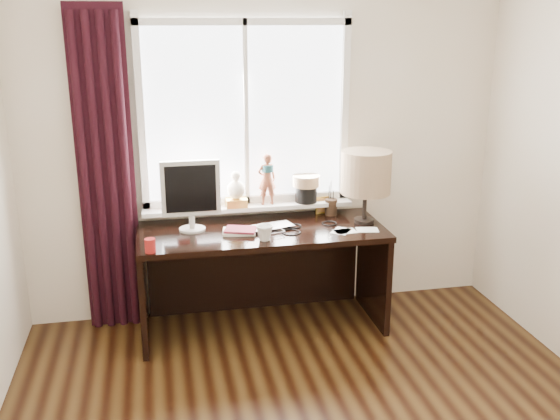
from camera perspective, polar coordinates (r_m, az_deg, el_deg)
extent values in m
cube|color=beige|center=(4.54, -1.29, 6.39)|extent=(3.50, 0.00, 2.60)
imported|color=silver|center=(4.31, -0.99, -1.61)|extent=(0.39, 0.30, 0.03)
imported|color=white|center=(4.08, -1.42, -2.05)|extent=(0.15, 0.15, 0.11)
cylinder|color=maroon|center=(3.96, -11.78, -3.20)|extent=(0.07, 0.07, 0.09)
cube|color=white|center=(4.47, -3.18, 8.79)|extent=(1.40, 0.02, 1.30)
cube|color=silver|center=(4.58, -3.01, 0.99)|extent=(1.50, 0.05, 0.05)
cube|color=silver|center=(4.40, -3.27, 16.82)|extent=(1.50, 0.05, 0.05)
cube|color=silver|center=(4.40, -12.61, 8.28)|extent=(0.05, 0.05, 1.40)
cube|color=silver|center=(4.61, 5.92, 8.98)|extent=(0.05, 0.05, 1.40)
cube|color=silver|center=(4.45, -3.14, 8.75)|extent=(0.03, 0.05, 1.30)
cube|color=silver|center=(4.54, -2.91, 0.33)|extent=(1.52, 0.18, 0.03)
cylinder|color=#550906|center=(4.43, -8.69, 1.66)|extent=(0.14, 0.14, 0.26)
cube|color=gold|center=(4.49, -4.01, 0.70)|extent=(0.15, 0.12, 0.06)
sphere|color=beige|center=(4.46, -4.04, 1.87)|extent=(0.13, 0.13, 0.13)
sphere|color=beige|center=(4.44, -4.07, 3.12)|extent=(0.07, 0.07, 0.07)
imported|color=brown|center=(4.50, -1.16, 2.85)|extent=(0.14, 0.10, 0.38)
cylinder|color=#1E4C51|center=(4.47, -1.14, 3.84)|extent=(0.09, 0.09, 0.05)
cylinder|color=black|center=(4.59, 2.41, 1.47)|extent=(0.16, 0.16, 0.12)
cylinder|color=#8C6B4C|center=(4.56, 2.42, 2.68)|extent=(0.20, 0.20, 0.08)
cube|color=black|center=(4.44, -15.59, 3.21)|extent=(0.38, 0.05, 2.25)
cylinder|color=black|center=(4.43, -17.39, 2.67)|extent=(0.06, 0.06, 2.20)
cylinder|color=black|center=(4.42, -16.24, 2.75)|extent=(0.06, 0.06, 2.20)
cylinder|color=black|center=(4.41, -15.07, 2.82)|extent=(0.06, 0.06, 2.20)
cylinder|color=black|center=(4.41, -13.91, 2.89)|extent=(0.06, 0.06, 2.20)
cube|color=black|center=(4.32, -1.66, -2.01)|extent=(1.70, 0.70, 0.04)
cube|color=black|center=(4.40, -12.40, -7.29)|extent=(0.04, 0.64, 0.71)
cube|color=black|center=(4.66, 8.53, -5.68)|extent=(0.04, 0.64, 0.71)
cube|color=black|center=(4.76, -2.32, -4.98)|extent=(1.60, 0.03, 0.71)
cylinder|color=beige|center=(4.33, -8.02, -1.74)|extent=(0.18, 0.18, 0.01)
cylinder|color=beige|center=(4.31, -8.05, -1.02)|extent=(0.04, 0.04, 0.10)
cube|color=beige|center=(4.25, -8.18, 2.00)|extent=(0.40, 0.04, 0.38)
cube|color=black|center=(4.23, -8.16, 1.92)|extent=(0.34, 0.01, 0.32)
cube|color=beige|center=(4.25, -3.77, -1.97)|extent=(0.24, 0.19, 0.02)
cube|color=maroon|center=(4.23, -3.62, -1.80)|extent=(0.25, 0.21, 0.01)
cylinder|color=black|center=(4.63, 4.69, 0.27)|extent=(0.09, 0.09, 0.12)
cylinder|color=black|center=(4.62, 4.49, 0.89)|extent=(0.01, 0.01, 0.22)
cylinder|color=black|center=(4.61, 4.87, 0.67)|extent=(0.01, 0.01, 0.19)
cylinder|color=black|center=(4.62, 4.66, 1.10)|extent=(0.01, 0.01, 0.25)
cylinder|color=black|center=(4.63, 4.87, 0.62)|extent=(0.01, 0.01, 0.17)
cube|color=gold|center=(4.65, 3.87, 0.45)|extent=(0.10, 0.03, 0.13)
cube|color=#996633|center=(4.64, 3.90, 0.41)|extent=(0.08, 0.02, 0.10)
cylinder|color=black|center=(4.48, 7.69, -0.97)|extent=(0.14, 0.14, 0.03)
cylinder|color=black|center=(4.45, 7.75, 0.56)|extent=(0.03, 0.03, 0.22)
cylinder|color=tan|center=(4.39, 7.87, 3.44)|extent=(0.35, 0.35, 0.30)
cube|color=white|center=(4.29, 5.98, -1.95)|extent=(0.16, 0.13, 0.00)
cube|color=white|center=(4.34, 7.98, -1.80)|extent=(0.17, 0.14, 0.00)
cube|color=white|center=(4.29, 5.62, -1.92)|extent=(0.18, 0.19, 0.00)
torus|color=black|center=(4.24, 1.04, -2.05)|extent=(0.18, 0.18, 0.01)
torus|color=black|center=(4.43, 4.53, -1.22)|extent=(0.13, 0.13, 0.01)
torus|color=black|center=(4.37, 1.35, -1.47)|extent=(0.14, 0.14, 0.01)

